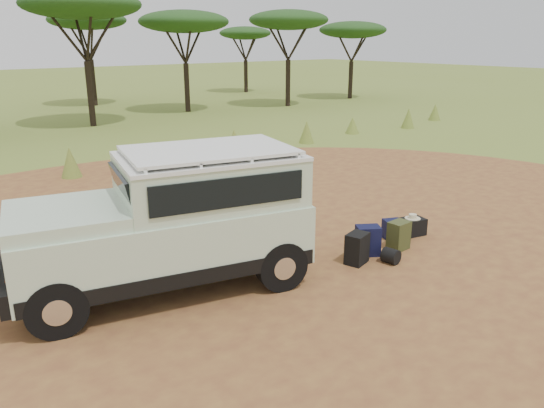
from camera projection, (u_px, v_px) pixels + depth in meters
ground at (246, 279)px, 9.03m from camera, size 140.00×140.00×0.00m
dirt_clearing at (246, 279)px, 9.03m from camera, size 23.00×23.00×0.01m
grass_fringe at (76, 164)px, 15.47m from camera, size 36.60×1.60×0.90m
safari_vehicle at (172, 224)px, 8.42m from camera, size 4.93×2.86×2.27m
walking_staff at (3, 292)px, 7.19m from camera, size 0.47×0.22×1.26m
backpack_black at (357, 249)px, 9.58m from camera, size 0.49×0.41×0.57m
backpack_navy at (368, 241)px, 9.95m from camera, size 0.53×0.50×0.57m
backpack_olive at (399, 236)px, 10.22m from camera, size 0.42×0.32×0.56m
duffel_navy at (392, 229)px, 10.81m from camera, size 0.43×0.39×0.40m
hard_case at (412, 227)px, 10.99m from camera, size 0.58×0.46×0.36m
stuff_sack at (391, 256)px, 9.62m from camera, size 0.32×0.32×0.28m
safari_hat at (413, 217)px, 10.93m from camera, size 0.32×0.32×0.09m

